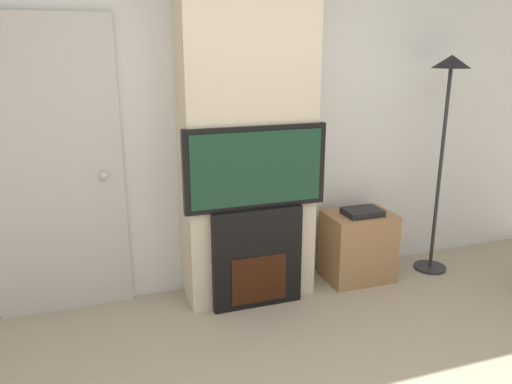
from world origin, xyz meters
The scene contains 7 objects.
wall_back centered at (0.00, 2.03, 1.35)m, with size 6.00×0.06×2.70m.
chimney_breast centered at (0.00, 1.80, 1.35)m, with size 0.96×0.41×2.70m.
fireplace centered at (0.00, 1.59, 0.38)m, with size 0.67×0.15×0.76m.
television centered at (0.00, 1.59, 1.05)m, with size 1.03×0.07×0.59m.
floor_lamp centered at (1.64, 1.67, 1.39)m, with size 0.30×0.30×1.81m.
media_stand centered at (0.93, 1.73, 0.29)m, with size 0.54×0.39×0.62m.
entry_door centered at (-1.33, 1.97, 1.04)m, with size 0.92×0.09×2.08m.
Camera 1 is at (-1.10, -1.61, 1.86)m, focal length 35.00 mm.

